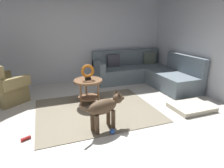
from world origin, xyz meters
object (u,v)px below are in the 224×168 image
(dog_toy_ball, at_px, (112,131))
(dog_toy_rope, at_px, (26,138))
(armchair, at_px, (6,89))
(dog, at_px, (105,108))
(side_table, at_px, (88,85))
(dog_bed_mat, at_px, (191,107))
(sectional_couch, at_px, (145,73))
(torus_sculpture, at_px, (88,72))

(dog_toy_ball, height_order, dog_toy_rope, dog_toy_ball)
(armchair, distance_m, dog, 2.42)
(side_table, bearing_deg, dog, -89.44)
(armchair, distance_m, dog_toy_ball, 2.61)
(side_table, relative_size, dog_bed_mat, 0.75)
(sectional_couch, distance_m, dog, 2.79)
(dog, relative_size, dog_toy_rope, 5.86)
(dog_bed_mat, bearing_deg, armchair, 155.07)
(torus_sculpture, xyz_separation_m, dog_toy_ball, (0.06, -1.30, -0.67))
(sectional_couch, relative_size, dog_toy_rope, 15.92)
(dog_bed_mat, distance_m, dog_toy_ball, 1.85)
(dog_bed_mat, height_order, dog_toy_ball, dog_bed_mat)
(armchair, height_order, dog, armchair)
(dog_toy_rope, bearing_deg, armchair, 105.07)
(torus_sculpture, height_order, dog_bed_mat, torus_sculpture)
(torus_sculpture, xyz_separation_m, dog_bed_mat, (1.89, -1.00, -0.67))
(armchair, bearing_deg, torus_sculpture, 29.88)
(torus_sculpture, bearing_deg, dog_bed_mat, -27.86)
(dog, distance_m, dog_toy_rope, 1.28)
(dog, bearing_deg, side_table, 164.51)
(sectional_couch, xyz_separation_m, dog_toy_ball, (-1.83, -2.24, -0.25))
(side_table, relative_size, dog, 0.72)
(side_table, bearing_deg, armchair, 158.60)
(dog, bearing_deg, dog_bed_mat, 77.20)
(torus_sculpture, relative_size, dog_bed_mat, 0.41)
(side_table, height_order, dog_toy_ball, side_table)
(dog_bed_mat, bearing_deg, side_table, 152.14)
(armchair, xyz_separation_m, dog_toy_rope, (0.45, -1.66, -0.30))
(sectional_couch, xyz_separation_m, side_table, (-1.90, -0.94, 0.13))
(dog_bed_mat, bearing_deg, dog_toy_ball, -170.63)
(sectional_couch, height_order, dog, sectional_couch)
(sectional_couch, xyz_separation_m, dog_toy_rope, (-3.11, -1.95, -0.26))
(side_table, height_order, dog_toy_rope, side_table)
(sectional_couch, height_order, side_table, sectional_couch)
(sectional_couch, distance_m, armchair, 3.56)
(sectional_couch, height_order, dog_toy_ball, sectional_couch)
(dog_bed_mat, bearing_deg, dog, -176.75)
(armchair, xyz_separation_m, dog, (1.67, -1.76, 0.05))
(dog_toy_rope, bearing_deg, dog, -4.62)
(sectional_couch, distance_m, side_table, 2.12)
(dog_toy_ball, bearing_deg, dog_toy_rope, 167.00)
(armchair, distance_m, dog_bed_mat, 3.92)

